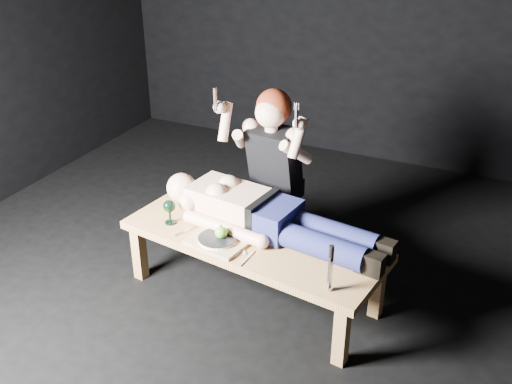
# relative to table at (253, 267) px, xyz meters

# --- Properties ---
(ground) EXTENTS (5.00, 5.00, 0.00)m
(ground) POSITION_rel_table_xyz_m (-0.04, 0.05, -0.23)
(ground) COLOR black
(ground) RESTS_ON ground
(back_wall) EXTENTS (5.00, 0.00, 5.00)m
(back_wall) POSITION_rel_table_xyz_m (-0.04, 2.55, 1.27)
(back_wall) COLOR black
(back_wall) RESTS_ON ground
(table) EXTENTS (1.77, 0.87, 0.45)m
(table) POSITION_rel_table_xyz_m (0.00, 0.00, 0.00)
(table) COLOR tan
(table) RESTS_ON ground
(lying_man) EXTENTS (1.79, 0.76, 0.27)m
(lying_man) POSITION_rel_table_xyz_m (0.07, 0.12, 0.36)
(lying_man) COLOR #E1B190
(lying_man) RESTS_ON table
(kneeling_woman) EXTENTS (0.78, 0.86, 1.32)m
(kneeling_woman) POSITION_rel_table_xyz_m (-0.05, 0.55, 0.44)
(kneeling_woman) COLOR black
(kneeling_woman) RESTS_ON ground
(serving_tray) EXTENTS (0.40, 0.31, 0.02)m
(serving_tray) POSITION_rel_table_xyz_m (-0.17, -0.16, 0.24)
(serving_tray) COLOR tan
(serving_tray) RESTS_ON table
(plate) EXTENTS (0.27, 0.27, 0.02)m
(plate) POSITION_rel_table_xyz_m (-0.17, -0.16, 0.26)
(plate) COLOR white
(plate) RESTS_ON serving_tray
(apple) EXTENTS (0.08, 0.08, 0.08)m
(apple) POSITION_rel_table_xyz_m (-0.15, -0.15, 0.30)
(apple) COLOR green
(apple) RESTS_ON plate
(goblet) EXTENTS (0.09, 0.09, 0.17)m
(goblet) POSITION_rel_table_xyz_m (-0.57, -0.07, 0.31)
(goblet) COLOR black
(goblet) RESTS_ON table
(fork_flat) EXTENTS (0.08, 0.17, 0.01)m
(fork_flat) POSITION_rel_table_xyz_m (-0.42, -0.12, 0.23)
(fork_flat) COLOR #B2B2B7
(fork_flat) RESTS_ON table
(knife_flat) EXTENTS (0.03, 0.18, 0.01)m
(knife_flat) POSITION_rel_table_xyz_m (0.07, -0.23, 0.23)
(knife_flat) COLOR #B2B2B7
(knife_flat) RESTS_ON table
(spoon_flat) EXTENTS (0.12, 0.15, 0.01)m
(spoon_flat) POSITION_rel_table_xyz_m (-0.01, -0.14, 0.23)
(spoon_flat) COLOR #B2B2B7
(spoon_flat) RESTS_ON table
(carving_knife) EXTENTS (0.04, 0.05, 0.29)m
(carving_knife) POSITION_rel_table_xyz_m (0.62, -0.32, 0.37)
(carving_knife) COLOR #B2B2B7
(carving_knife) RESTS_ON table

